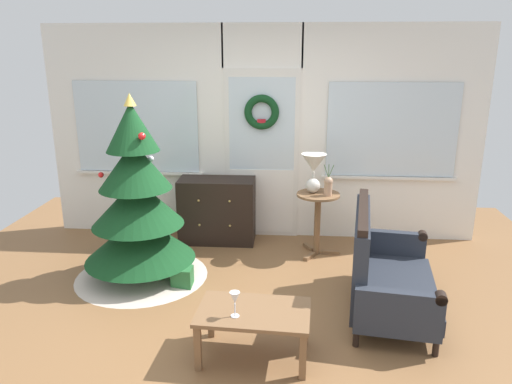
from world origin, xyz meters
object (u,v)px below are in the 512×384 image
object	(u,v)px
dresser_cabinet	(217,210)
coffee_table	(254,317)
christmas_tree	(138,213)
gift_box	(182,277)
flower_vase	(328,185)
settee_sofa	(382,271)
side_table	(318,212)
table_lamp	(314,168)
wine_glass	(235,299)

from	to	relation	value
dresser_cabinet	coffee_table	bearing A→B (deg)	-74.46
christmas_tree	gift_box	xyz separation A→B (m)	(0.47, -0.19, -0.59)
flower_vase	coffee_table	size ratio (longest dim) A/B	0.40
coffee_table	gift_box	xyz separation A→B (m)	(-0.80, 1.08, -0.24)
settee_sofa	side_table	xyz separation A→B (m)	(-0.52, 1.21, 0.13)
christmas_tree	side_table	xyz separation A→B (m)	(1.82, 0.72, -0.18)
dresser_cabinet	side_table	distance (m)	1.23
table_lamp	wine_glass	bearing A→B (deg)	-106.22
wine_glass	christmas_tree	bearing A→B (deg)	129.88
dresser_cabinet	side_table	size ratio (longest dim) A/B	1.26
settee_sofa	side_table	size ratio (longest dim) A/B	2.01
christmas_tree	coffee_table	xyz separation A→B (m)	(1.27, -1.27, -0.36)
table_lamp	coffee_table	distance (m)	2.20
wine_glass	gift_box	xyz separation A→B (m)	(-0.67, 1.17, -0.43)
side_table	gift_box	world-z (taller)	side_table
gift_box	settee_sofa	bearing A→B (deg)	-8.93
settee_sofa	flower_vase	distance (m)	1.31
dresser_cabinet	gift_box	bearing A→B (deg)	-97.53
table_lamp	side_table	bearing A→B (deg)	-33.69
coffee_table	gift_box	distance (m)	1.36
side_table	gift_box	distance (m)	1.68
christmas_tree	dresser_cabinet	distance (m)	1.24
dresser_cabinet	wine_glass	distance (m)	2.45
side_table	table_lamp	distance (m)	0.50
dresser_cabinet	wine_glass	size ratio (longest dim) A/B	4.64
table_lamp	coffee_table	bearing A→B (deg)	-103.58
settee_sofa	table_lamp	bearing A→B (deg)	114.85
settee_sofa	coffee_table	bearing A→B (deg)	-143.86
flower_vase	wine_glass	bearing A→B (deg)	-111.00
dresser_cabinet	settee_sofa	world-z (taller)	settee_sofa
settee_sofa	gift_box	xyz separation A→B (m)	(-1.87, 0.29, -0.28)
flower_vase	table_lamp	bearing A→B (deg)	147.99
flower_vase	coffee_table	distance (m)	2.10
christmas_tree	side_table	bearing A→B (deg)	21.69
dresser_cabinet	side_table	world-z (taller)	dresser_cabinet
table_lamp	flower_vase	size ratio (longest dim) A/B	1.26
side_table	gift_box	bearing A→B (deg)	-145.78
table_lamp	christmas_tree	bearing A→B (deg)	-156.54
dresser_cabinet	table_lamp	bearing A→B (deg)	-12.95
dresser_cabinet	side_table	xyz separation A→B (m)	(1.19, -0.30, 0.12)
settee_sofa	side_table	bearing A→B (deg)	113.21
coffee_table	flower_vase	bearing A→B (deg)	71.39
christmas_tree	side_table	distance (m)	1.97
flower_vase	dresser_cabinet	bearing A→B (deg)	164.41
dresser_cabinet	gift_box	distance (m)	1.26
settee_sofa	flower_vase	bearing A→B (deg)	110.02
table_lamp	wine_glass	distance (m)	2.27
dresser_cabinet	coffee_table	world-z (taller)	dresser_cabinet
dresser_cabinet	settee_sofa	bearing A→B (deg)	-41.50
wine_glass	flower_vase	bearing A→B (deg)	69.00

